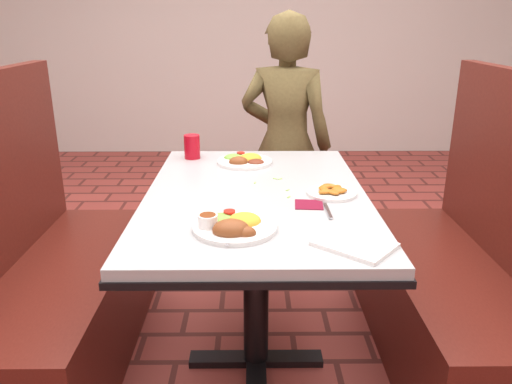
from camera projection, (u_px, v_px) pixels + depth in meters
dining_table at (256, 216)px, 1.86m from camera, size 0.81×1.21×0.75m
booth_bench_left at (53, 294)px, 1.96m from camera, size 0.47×1.20×1.17m
booth_bench_right at (457, 292)px, 1.97m from camera, size 0.47×1.20×1.17m
diner_person at (286, 145)px, 2.74m from camera, size 0.58×0.46×1.40m
near_dinner_plate at (233, 222)px, 1.49m from camera, size 0.25×0.25×0.08m
far_dinner_plate at (245, 158)px, 2.19m from camera, size 0.24×0.24×0.06m
plantain_plate at (332, 192)px, 1.80m from camera, size 0.18×0.18×0.03m
maroon_napkin at (309, 205)px, 1.70m from camera, size 0.10×0.10×0.00m
spoon_utensil at (328, 210)px, 1.64m from camera, size 0.01×0.14×0.00m
red_tumbler at (192, 147)px, 2.26m from camera, size 0.07×0.07×0.11m
paper_napkin at (354, 244)px, 1.39m from camera, size 0.25×0.25×0.01m
knife_utensil at (233, 232)px, 1.46m from camera, size 0.03×0.18×0.00m
fork_utensil at (209, 226)px, 1.51m from camera, size 0.01×0.13×0.00m
lettuce_shreds at (266, 187)px, 1.89m from camera, size 0.28×0.32×0.00m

